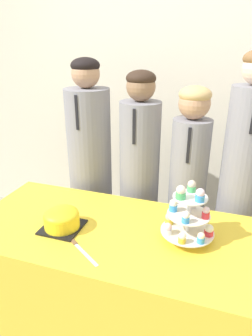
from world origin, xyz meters
The scene contains 9 objects.
wall_back centered at (0.00, 1.62, 1.35)m, with size 9.00×0.06×2.70m.
table centered at (0.00, 0.37, 0.37)m, with size 1.69×0.73×0.75m.
round_cake centered at (-0.32, 0.29, 0.80)m, with size 0.20×0.20×0.12m.
cake_knife centered at (-0.18, 0.18, 0.75)m, with size 0.24×0.17×0.01m.
cupcake_stand centered at (0.32, 0.41, 0.88)m, with size 0.26×0.26×0.31m.
student_0 centered at (-0.46, 0.95, 0.75)m, with size 0.31×0.31×1.58m.
student_1 centered at (-0.08, 0.95, 0.73)m, with size 0.27×0.28×1.51m.
student_2 centered at (0.25, 0.95, 0.71)m, with size 0.25×0.25×1.43m.
student_3 centered at (0.58, 0.95, 0.79)m, with size 0.26×0.27×1.64m.
Camera 1 is at (0.43, -0.89, 1.66)m, focal length 32.00 mm.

